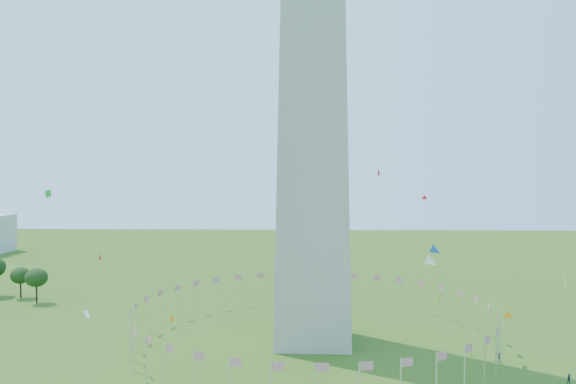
% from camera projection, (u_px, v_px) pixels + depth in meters
% --- Properties ---
extents(flag_ring, '(80.24, 80.24, 9.00)m').
position_uv_depth(flag_ring, '(312.00, 323.00, 127.17)').
color(flag_ring, silver).
rests_on(flag_ring, ground).
extents(kites_aloft, '(102.69, 74.24, 35.00)m').
position_uv_depth(kites_aloft, '(404.00, 261.00, 99.00)').
color(kites_aloft, white).
rests_on(kites_aloft, ground).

